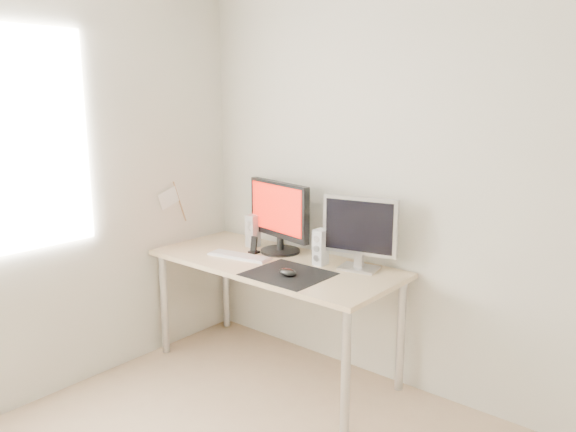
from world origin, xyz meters
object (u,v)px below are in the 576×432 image
Objects in this scene: mouse at (288,272)px; main_monitor at (279,214)px; second_monitor at (360,230)px; keyboard at (239,256)px; speaker_left at (253,231)px; speaker_right at (321,247)px; desk at (274,273)px; phone_dock at (254,248)px.

main_monitor reaches higher than mouse.
second_monitor is 1.03× the size of keyboard.
keyboard is at bearing -66.04° from speaker_left.
speaker_right is 0.54m from keyboard.
second_monitor is at bearing 56.76° from mouse.
keyboard is (-0.22, -0.08, 0.09)m from desk.
desk is 0.39m from main_monitor.
desk is 3.57× the size of second_monitor.
speaker_right is (0.01, 0.30, 0.08)m from mouse.
speaker_left reaches higher than desk.
main_monitor is 0.28m from phone_dock.
main_monitor is 0.60m from second_monitor.
keyboard is (-0.72, -0.27, -0.23)m from second_monitor.
speaker_right is (0.27, 0.12, 0.19)m from desk.
desk is at bearing -26.14° from speaker_left.
main_monitor is 2.51× the size of speaker_left.
speaker_right reaches higher than mouse.
second_monitor is 0.80m from keyboard.
speaker_left is 0.28m from keyboard.
speaker_left and speaker_right have the same top height.
phone_dock is (0.01, 0.13, 0.03)m from keyboard.
speaker_left is (-0.59, 0.34, 0.08)m from mouse.
main_monitor is at bearing -177.42° from second_monitor.
speaker_left reaches higher than mouse.
main_monitor reaches higher than speaker_left.
desk is 0.35m from speaker_right.
mouse is 0.27× the size of keyboard.
speaker_left is (-0.83, -0.03, -0.13)m from second_monitor.
desk is 2.92× the size of main_monitor.
phone_dock is (-0.48, -0.07, -0.08)m from speaker_right.
speaker_right reaches higher than keyboard.
main_monitor is at bearing 136.24° from mouse.
mouse is at bearing -123.24° from second_monitor.
second_monitor is at bearing 20.68° from keyboard.
speaker_right is at bearing -3.69° from speaker_left.
main_monitor reaches higher than speaker_right.
keyboard is 0.13m from phone_dock.
second_monitor reaches higher than speaker_left.
desk is (-0.25, 0.17, -0.10)m from mouse.
speaker_right reaches higher than phone_dock.
main_monitor is at bearing 44.24° from phone_dock.
speaker_right is at bearing 8.47° from phone_dock.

